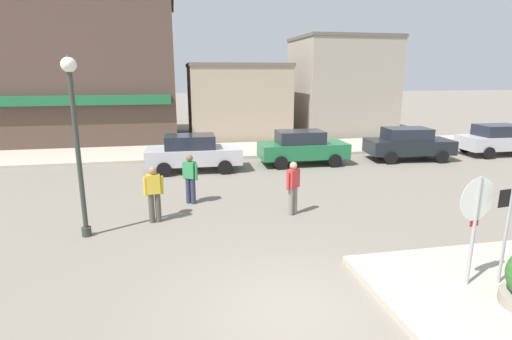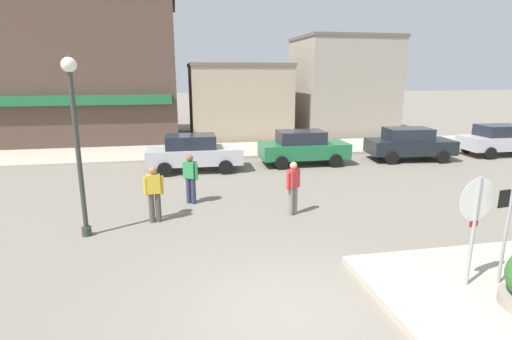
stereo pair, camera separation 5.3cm
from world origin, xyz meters
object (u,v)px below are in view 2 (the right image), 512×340
(one_way_sign, at_px, (507,226))
(parked_car_third, at_px, (409,144))
(parked_car_fourth, at_px, (500,140))
(pedestrian_crossing_near, at_px, (293,186))
(pedestrian_crossing_far, at_px, (154,193))
(lamp_post, at_px, (75,122))
(parked_car_nearest, at_px, (194,152))
(parked_car_second, at_px, (303,147))
(pedestrian_kerb_side, at_px, (190,177))
(stop_sign, at_px, (475,218))

(one_way_sign, distance_m, parked_car_third, 12.23)
(parked_car_fourth, bearing_deg, one_way_sign, -131.74)
(parked_car_fourth, height_order, pedestrian_crossing_near, pedestrian_crossing_near)
(one_way_sign, bearing_deg, pedestrian_crossing_far, 143.08)
(lamp_post, distance_m, parked_car_fourth, 19.96)
(parked_car_third, bearing_deg, pedestrian_crossing_far, -152.16)
(parked_car_nearest, relative_size, parked_car_second, 1.00)
(parked_car_nearest, xyz_separation_m, pedestrian_crossing_near, (2.64, -6.10, 0.06))
(lamp_post, bearing_deg, pedestrian_crossing_near, 5.17)
(pedestrian_kerb_side, bearing_deg, parked_car_nearest, 86.28)
(one_way_sign, xyz_separation_m, parked_car_nearest, (-5.36, 10.99, -0.52))
(lamp_post, distance_m, parked_car_third, 15.13)
(pedestrian_crossing_far, bearing_deg, parked_car_third, 27.84)
(parked_car_nearest, relative_size, pedestrian_kerb_side, 2.51)
(lamp_post, bearing_deg, one_way_sign, -27.43)
(lamp_post, xyz_separation_m, pedestrian_crossing_near, (5.70, 0.52, -2.09))
(stop_sign, height_order, pedestrian_crossing_near, stop_sign)
(lamp_post, bearing_deg, parked_car_third, 27.05)
(stop_sign, relative_size, parked_car_fourth, 0.57)
(pedestrian_crossing_far, distance_m, pedestrian_kerb_side, 1.82)
(parked_car_fourth, xyz_separation_m, pedestrian_crossing_far, (-16.86, -6.33, 0.06))
(lamp_post, relative_size, parked_car_third, 1.09)
(lamp_post, relative_size, pedestrian_crossing_near, 2.82)
(pedestrian_crossing_near, xyz_separation_m, pedestrian_crossing_far, (-3.99, 0.16, 0.00))
(lamp_post, bearing_deg, pedestrian_kerb_side, 37.90)
(parked_car_nearest, relative_size, pedestrian_crossing_near, 2.51)
(pedestrian_kerb_side, bearing_deg, stop_sign, -52.21)
(lamp_post, relative_size, parked_car_second, 1.13)
(parked_car_nearest, height_order, pedestrian_crossing_far, pedestrian_crossing_far)
(stop_sign, bearing_deg, pedestrian_kerb_side, 127.79)
(stop_sign, distance_m, parked_car_third, 12.44)
(one_way_sign, height_order, parked_car_fourth, one_way_sign)
(lamp_post, bearing_deg, parked_car_nearest, 65.19)
(parked_car_second, bearing_deg, stop_sign, -91.30)
(parked_car_second, height_order, parked_car_fourth, same)
(lamp_post, bearing_deg, parked_car_fourth, 20.66)
(lamp_post, bearing_deg, stop_sign, -28.93)
(stop_sign, relative_size, parked_car_second, 0.57)
(stop_sign, height_order, parked_car_fourth, stop_sign)
(parked_car_nearest, relative_size, parked_car_fourth, 1.00)
(pedestrian_crossing_near, bearing_deg, parked_car_nearest, 113.40)
(one_way_sign, height_order, parked_car_nearest, one_way_sign)
(one_way_sign, relative_size, parked_car_fourth, 0.52)
(parked_car_fourth, relative_size, pedestrian_kerb_side, 2.51)
(lamp_post, xyz_separation_m, parked_car_third, (13.34, 6.81, -2.15))
(one_way_sign, distance_m, parked_car_nearest, 12.24)
(pedestrian_crossing_near, relative_size, pedestrian_crossing_far, 1.00)
(pedestrian_crossing_near, bearing_deg, pedestrian_kerb_side, 150.77)
(stop_sign, bearing_deg, parked_car_third, 63.40)
(parked_car_nearest, bearing_deg, parked_car_third, 1.07)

